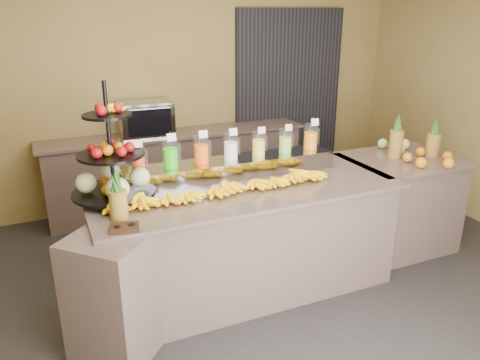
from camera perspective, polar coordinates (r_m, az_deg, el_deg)
ground at (r=3.95m, az=2.50°, el=-14.94°), size 6.00×6.00×0.00m
room_envelope at (r=4.06m, az=0.31°, el=14.49°), size 6.04×5.02×2.82m
buffet_counter at (r=3.87m, az=-0.65°, el=-7.67°), size 2.75×1.25×0.93m
right_counter at (r=4.91m, az=18.57°, el=-2.60°), size 1.08×0.88×0.93m
back_ledge at (r=5.64m, az=-7.54°, el=1.21°), size 3.10×0.55×0.93m
pitcher_tray at (r=3.97m, az=-1.12°, el=1.51°), size 1.85×0.30×0.15m
juice_pitcher_orange_a at (r=3.71m, az=-12.34°, el=2.39°), size 0.11×0.12×0.27m
juice_pitcher_green at (r=3.76m, az=-8.48°, el=3.04°), size 0.12×0.13×0.30m
juice_pitcher_orange_b at (r=3.83m, az=-4.73°, el=3.50°), size 0.12×0.13×0.30m
juice_pitcher_milk at (r=3.92m, az=-1.14°, el=3.91°), size 0.12×0.12×0.29m
juice_pitcher_lemon at (r=4.03m, az=2.29°, el=4.24°), size 0.11×0.12×0.27m
juice_pitcher_lime at (r=4.14m, az=5.53°, el=4.61°), size 0.11×0.12×0.27m
juice_pitcher_orange_c at (r=4.27m, az=8.60°, el=5.07°), size 0.13×0.13×0.30m
banana_heap at (r=3.61m, az=-2.14°, el=-0.74°), size 1.82×0.16×0.15m
fruit_stand at (r=3.58m, az=-14.65°, el=1.28°), size 0.71×0.71×0.88m
condiment_caddy at (r=3.12m, az=-13.89°, el=-5.66°), size 0.20×0.17×0.03m
pineapple_left_a at (r=3.23m, az=-14.63°, el=-2.48°), size 0.12×0.12×0.37m
pineapple_left_b at (r=3.93m, az=-14.32°, el=1.68°), size 0.12×0.12×0.38m
right_fruit_pile at (r=4.73m, az=21.16°, el=3.28°), size 0.50×0.48×0.26m
oven_warmer at (r=5.39m, az=-11.45°, el=7.34°), size 0.59×0.42×0.39m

